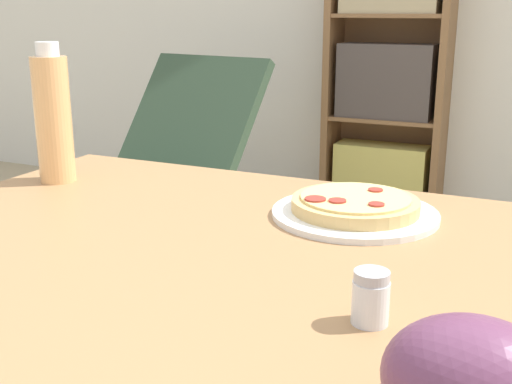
% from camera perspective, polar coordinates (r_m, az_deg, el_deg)
% --- Properties ---
extents(dining_table, '(1.10, 0.86, 0.77)m').
position_cam_1_polar(dining_table, '(0.93, -4.13, -11.82)').
color(dining_table, '#A37549').
rests_on(dining_table, ground_plane).
extents(pizza_on_plate, '(0.27, 0.27, 0.04)m').
position_cam_1_polar(pizza_on_plate, '(1.04, 8.79, -1.42)').
color(pizza_on_plate, white).
rests_on(pizza_on_plate, dining_table).
extents(drink_bottle, '(0.07, 0.07, 0.26)m').
position_cam_1_polar(drink_bottle, '(1.28, -17.58, 6.35)').
color(drink_bottle, '#EFB270').
rests_on(drink_bottle, dining_table).
extents(salt_shaker, '(0.04, 0.04, 0.06)m').
position_cam_1_polar(salt_shaker, '(0.69, 10.16, -9.23)').
color(salt_shaker, white).
rests_on(salt_shaker, dining_table).
extents(lounge_chair_near, '(0.76, 0.86, 0.88)m').
position_cam_1_polar(lounge_chair_near, '(2.92, -7.76, -0.16)').
color(lounge_chair_near, black).
rests_on(lounge_chair_near, ground_plane).
extents(bookshelf, '(0.61, 0.26, 1.60)m').
position_cam_1_polar(bookshelf, '(3.40, 11.56, 10.04)').
color(bookshelf, brown).
rests_on(bookshelf, ground_plane).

